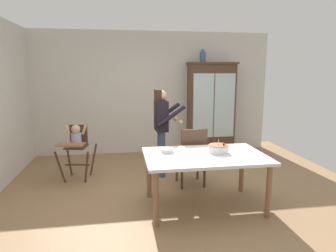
{
  "coord_description": "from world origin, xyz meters",
  "views": [
    {
      "loc": [
        -0.73,
        -4.03,
        1.84
      ],
      "look_at": [
        0.03,
        0.7,
        0.95
      ],
      "focal_mm": 31.66,
      "sensor_mm": 36.0,
      "label": 1
    }
  ],
  "objects": [
    {
      "name": "ground_plane",
      "position": [
        0.0,
        0.0,
        0.0
      ],
      "size": [
        6.24,
        6.24,
        0.0
      ],
      "primitive_type": "plane",
      "color": "#93704C"
    },
    {
      "name": "wall_back",
      "position": [
        0.0,
        2.63,
        1.35
      ],
      "size": [
        5.32,
        0.06,
        2.7
      ],
      "primitive_type": "cube",
      "color": "beige",
      "rests_on": "ground_plane"
    },
    {
      "name": "china_cabinet",
      "position": [
        1.28,
        2.37,
        1.02
      ],
      "size": [
        1.07,
        0.48,
        2.03
      ],
      "color": "#4C3323",
      "rests_on": "ground_plane"
    },
    {
      "name": "ceramic_vase",
      "position": [
        1.06,
        2.37,
        2.15
      ],
      "size": [
        0.13,
        0.13,
        0.27
      ],
      "color": "#3D567F",
      "rests_on": "china_cabinet"
    },
    {
      "name": "high_chair_with_toddler",
      "position": [
        -1.5,
        1.05,
        0.65
      ],
      "size": [
        0.66,
        0.75,
        0.95
      ],
      "rotation": [
        0.0,
        0.0,
        -0.17
      ],
      "color": "#4C3323",
      "rests_on": "ground_plane"
    },
    {
      "name": "adult_person",
      "position": [
        -0.04,
        0.99,
        0.97
      ],
      "size": [
        0.51,
        0.49,
        1.53
      ],
      "rotation": [
        0.0,
        0.0,
        1.61
      ],
      "color": "#3D4C6B",
      "rests_on": "ground_plane"
    },
    {
      "name": "dining_table",
      "position": [
        0.36,
        -0.33,
        0.66
      ],
      "size": [
        1.61,
        1.04,
        0.74
      ],
      "color": "silver",
      "rests_on": "ground_plane"
    },
    {
      "name": "birthday_cake",
      "position": [
        0.58,
        -0.26,
        0.79
      ],
      "size": [
        0.28,
        0.28,
        0.19
      ],
      "color": "white",
      "rests_on": "dining_table"
    },
    {
      "name": "serving_bowl",
      "position": [
        -0.12,
        -0.14,
        0.77
      ],
      "size": [
        0.18,
        0.18,
        0.05
      ],
      "primitive_type": "cylinder",
      "color": "silver",
      "rests_on": "dining_table"
    },
    {
      "name": "dining_chair_far_side",
      "position": [
        0.37,
        0.4,
        0.56
      ],
      "size": [
        0.46,
        0.46,
        0.96
      ],
      "rotation": [
        0.0,
        0.0,
        3.18
      ],
      "color": "#4C3323",
      "rests_on": "ground_plane"
    }
  ]
}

